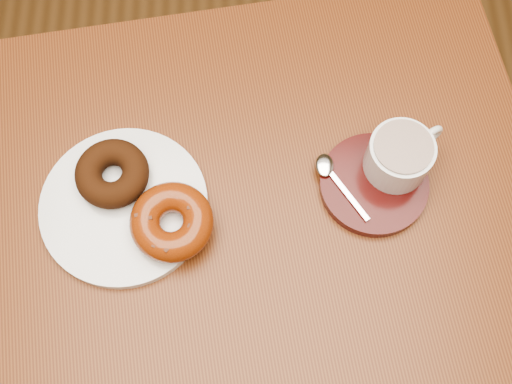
{
  "coord_description": "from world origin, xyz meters",
  "views": [
    {
      "loc": [
        0.22,
        -0.4,
        1.56
      ],
      "look_at": [
        0.23,
        -0.1,
        0.78
      ],
      "focal_mm": 45.0,
      "sensor_mm": 36.0,
      "label": 1
    }
  ],
  "objects_px": {
    "donut_plate": "(124,206)",
    "cafe_table": "(243,226)",
    "coffee_cup": "(400,155)",
    "saucer": "(374,184)"
  },
  "relations": [
    {
      "from": "donut_plate",
      "to": "cafe_table",
      "type": "bearing_deg",
      "value": 3.99
    },
    {
      "from": "donut_plate",
      "to": "coffee_cup",
      "type": "height_order",
      "value": "coffee_cup"
    },
    {
      "from": "cafe_table",
      "to": "saucer",
      "type": "xyz_separation_m",
      "value": [
        0.18,
        0.01,
        0.13
      ]
    },
    {
      "from": "donut_plate",
      "to": "saucer",
      "type": "relative_size",
      "value": 1.53
    },
    {
      "from": "donut_plate",
      "to": "saucer",
      "type": "distance_m",
      "value": 0.33
    },
    {
      "from": "cafe_table",
      "to": "coffee_cup",
      "type": "distance_m",
      "value": 0.27
    },
    {
      "from": "coffee_cup",
      "to": "donut_plate",
      "type": "bearing_deg",
      "value": 155.75
    },
    {
      "from": "coffee_cup",
      "to": "cafe_table",
      "type": "bearing_deg",
      "value": 158.4
    },
    {
      "from": "cafe_table",
      "to": "saucer",
      "type": "height_order",
      "value": "saucer"
    },
    {
      "from": "cafe_table",
      "to": "donut_plate",
      "type": "height_order",
      "value": "donut_plate"
    }
  ]
}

